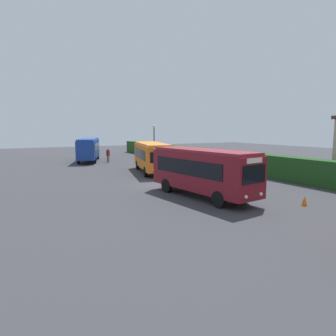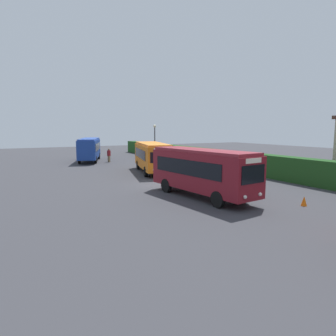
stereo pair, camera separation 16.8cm
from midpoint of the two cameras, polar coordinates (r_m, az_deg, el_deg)
name	(u,v)px [view 2 (the right image)]	position (r m, az deg, el deg)	size (l,w,h in m)	color
ground_plane	(161,185)	(24.98, -1.20, -3.21)	(113.73, 113.73, 0.00)	#38383D
bus_blue	(89,148)	(44.11, -14.54, 3.66)	(9.50, 5.31, 3.24)	navy
bus_orange	(152,156)	(31.83, -2.84, 2.37)	(9.23, 4.69, 3.11)	orange
bus_maroon	(202,170)	(20.41, 6.66, -0.37)	(8.87, 3.31, 3.25)	maroon
person_left	(109,155)	(42.45, -11.02, 2.44)	(0.42, 0.48, 1.86)	olive
hedge_row	(259,164)	(31.33, 16.93, 0.64)	(68.87, 1.47, 2.15)	#1E491B
traffic_cone	(304,201)	(20.05, 24.58, -5.71)	(0.36, 0.36, 0.60)	orange
lamppost	(155,139)	(39.52, -2.40, 5.46)	(0.36, 0.36, 5.11)	#38383D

